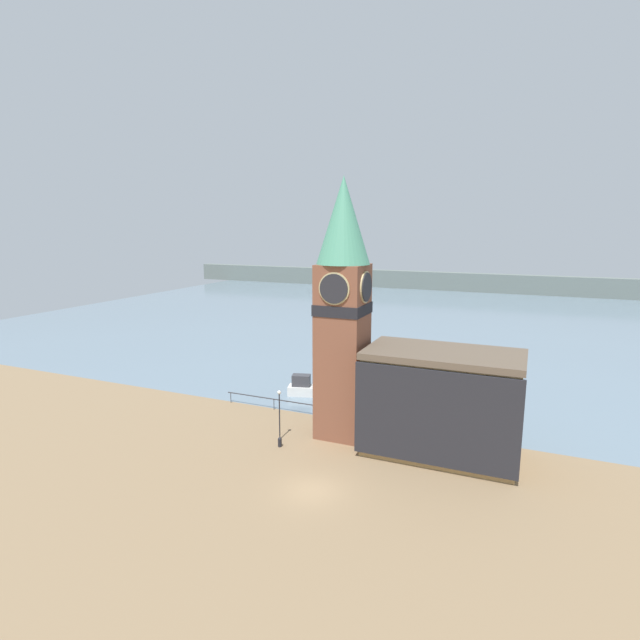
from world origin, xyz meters
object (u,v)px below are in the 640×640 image
mooring_bollard_near (280,442)px  lamp_post (279,406)px  clock_tower (343,303)px  boat_near (306,388)px  pier_building (441,403)px

mooring_bollard_near → lamp_post: bearing=117.9°
clock_tower → mooring_bollard_near: (-3.71, -4.27, -10.95)m
lamp_post → mooring_bollard_near: bearing=-62.1°
boat_near → mooring_bollard_near: (3.28, -12.21, -0.37)m
pier_building → mooring_bollard_near: (-12.01, -3.88, -3.70)m
clock_tower → mooring_bollard_near: size_ratio=27.11×
lamp_post → boat_near: bearing=103.4°
clock_tower → lamp_post: clock_tower is taller
boat_near → clock_tower: bearing=-64.5°
pier_building → boat_near: (-15.29, 8.33, -3.33)m
boat_near → lamp_post: size_ratio=1.06×
pier_building → mooring_bollard_near: bearing=-162.1°
pier_building → boat_near: 17.73m
boat_near → mooring_bollard_near: bearing=-90.9°
clock_tower → boat_near: clock_tower is taller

